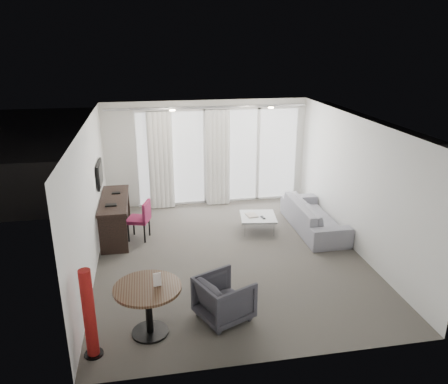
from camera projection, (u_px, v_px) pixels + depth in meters
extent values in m
cube|color=#4C4841|center=(229.00, 255.00, 8.49)|extent=(5.00, 6.00, 0.00)
cube|color=white|center=(230.00, 122.00, 7.63)|extent=(5.00, 6.00, 0.00)
cube|color=silver|center=(90.00, 201.00, 7.64)|extent=(0.00, 6.00, 2.60)
cube|color=silver|center=(356.00, 185.00, 8.48)|extent=(0.00, 6.00, 2.60)
cube|color=silver|center=(277.00, 274.00, 5.27)|extent=(5.00, 0.00, 2.60)
cylinder|color=#FFE0B2|center=(172.00, 110.00, 8.96)|extent=(0.12, 0.12, 0.02)
cylinder|color=#FFE0B2|center=(271.00, 108.00, 9.32)|extent=(0.12, 0.12, 0.02)
cylinder|color=maroon|center=(89.00, 314.00, 5.62)|extent=(0.27, 0.27, 1.27)
imported|color=#33323A|center=(224.00, 298.00, 6.49)|extent=(0.97, 0.96, 0.67)
imported|color=gray|center=(314.00, 216.00, 9.55)|extent=(0.85, 2.17, 0.64)
cube|color=#4D4D50|center=(210.00, 185.00, 12.74)|extent=(5.60, 3.00, 0.12)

